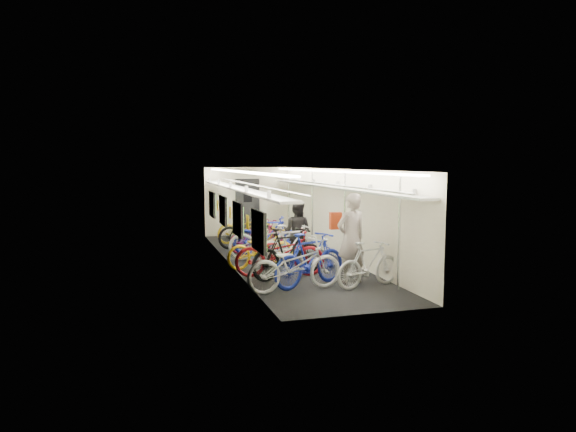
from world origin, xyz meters
TOP-DOWN VIEW (x-y plane):
  - train_car_shell at (-0.36, 0.71)m, footprint 10.00×10.00m
  - bicycle_0 at (-0.71, -3.16)m, footprint 2.12×0.98m
  - bicycle_1 at (-0.30, -2.88)m, footprint 1.96×1.26m
  - bicycle_2 at (-0.65, -1.80)m, footprint 2.12×1.03m
  - bicycle_3 at (-0.52, -2.04)m, footprint 1.98×1.13m
  - bicycle_4 at (-0.84, -0.71)m, footprint 1.90×1.05m
  - bicycle_5 at (-0.07, -0.70)m, footprint 1.81×0.85m
  - bicycle_6 at (-0.42, 0.19)m, footprint 2.21×1.09m
  - bicycle_7 at (-0.32, 0.78)m, footprint 1.99×1.14m
  - bicycle_8 at (-0.44, 1.50)m, footprint 1.86×1.10m
  - bicycle_9 at (-0.58, 2.10)m, footprint 1.83×0.61m
  - bicycle_10 at (-0.42, 3.23)m, footprint 1.97×0.93m
  - bicycle_11 at (0.84, -3.29)m, footprint 1.68×0.87m
  - passenger_near at (0.66, -2.78)m, footprint 0.79×0.62m
  - passenger_mid at (0.22, -0.29)m, footprint 0.98×0.94m
  - backpack at (0.52, -2.22)m, footprint 0.27×0.15m

SIDE VIEW (x-z plane):
  - bicycle_8 at x=-0.44m, z-range 0.00..0.92m
  - bicycle_4 at x=-0.84m, z-range 0.00..0.95m
  - bicycle_11 at x=0.84m, z-range 0.00..0.97m
  - bicycle_10 at x=-0.42m, z-range 0.00..0.99m
  - bicycle_5 at x=-0.07m, z-range 0.00..1.05m
  - bicycle_2 at x=-0.65m, z-range 0.00..1.07m
  - bicycle_0 at x=-0.71m, z-range 0.00..1.07m
  - bicycle_9 at x=-0.58m, z-range 0.00..1.09m
  - bicycle_6 at x=-0.42m, z-range 0.00..1.11m
  - bicycle_1 at x=-0.30m, z-range 0.00..1.15m
  - bicycle_3 at x=-0.52m, z-range 0.00..1.15m
  - bicycle_7 at x=-0.32m, z-range 0.00..1.15m
  - passenger_mid at x=0.22m, z-range 0.00..1.59m
  - passenger_near at x=0.66m, z-range 0.00..1.93m
  - backpack at x=0.52m, z-range 1.09..1.47m
  - train_car_shell at x=-0.36m, z-range -3.34..6.66m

